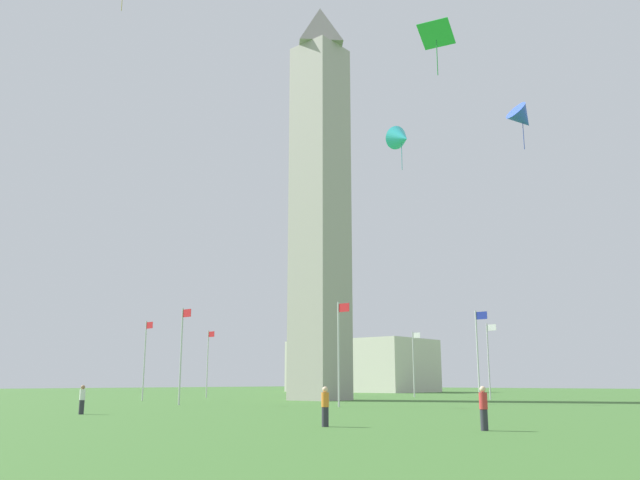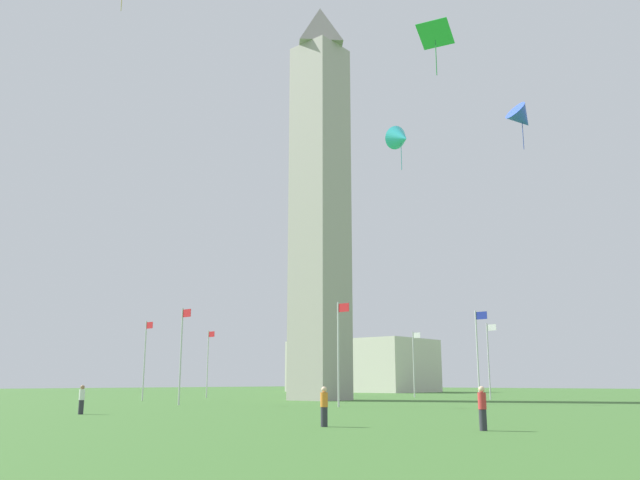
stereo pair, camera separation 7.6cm
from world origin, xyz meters
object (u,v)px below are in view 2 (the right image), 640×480
object	(u,v)px
obelisk_monument	(320,192)
distant_building	(362,366)
flagpole_n	(478,352)
flagpole_se	(310,362)
flagpole_sw	(145,356)
person_orange_shirt	(324,407)
flagpole_ne	(489,357)
flagpole_w	(181,351)
kite_cyan_delta	(401,138)
person_white_shirt	(82,400)
kite_blue_delta	(522,118)
flagpole_s	(208,360)
kite_green_diamond	(435,35)
flagpole_e	(414,361)
person_red_shirt	(482,408)
flagpole_nw	(339,349)

from	to	relation	value
obelisk_monument	distant_building	size ratio (longest dim) A/B	1.79
flagpole_n	flagpole_se	xyz separation A→B (m)	(-29.73, 12.31, 0.00)
flagpole_se	flagpole_n	bearing A→B (deg)	-22.50
flagpole_sw	person_orange_shirt	world-z (taller)	flagpole_sw
obelisk_monument	flagpole_ne	distance (m)	24.63
flagpole_w	flagpole_ne	bearing A→B (deg)	67.50
flagpole_w	kite_cyan_delta	xyz separation A→B (m)	(21.19, 0.69, 13.21)
flagpole_ne	person_white_shirt	size ratio (longest dim) A/B	4.73
distant_building	kite_blue_delta	bearing A→B (deg)	-46.48
flagpole_w	flagpole_se	bearing A→B (deg)	112.50
person_orange_shirt	kite_blue_delta	distance (m)	21.73
flagpole_s	distant_building	xyz separation A→B (m)	(-11.18, 45.05, 0.25)
flagpole_se	flagpole_w	xyz separation A→B (m)	(12.31, -29.73, 0.00)
obelisk_monument	flagpole_sw	distance (m)	24.57
person_white_shirt	person_orange_shirt	xyz separation A→B (m)	(17.37, 1.05, 0.00)
kite_green_diamond	person_orange_shirt	bearing A→B (deg)	-158.90
kite_blue_delta	kite_cyan_delta	size ratio (longest dim) A/B	0.92
flagpole_n	kite_green_diamond	bearing A→B (deg)	-65.12
person_white_shirt	flagpole_s	bearing A→B (deg)	-6.91
flagpole_ne	kite_green_diamond	world-z (taller)	kite_green_diamond
flagpole_e	flagpole_sw	xyz separation A→B (m)	(-12.31, -29.73, 0.00)
flagpole_n	person_red_shirt	world-z (taller)	flagpole_n
flagpole_nw	distant_building	world-z (taller)	distant_building
obelisk_monument	kite_cyan_delta	size ratio (longest dim) A/B	13.68
flagpole_n	flagpole_sw	size ratio (longest dim) A/B	1.00
flagpole_n	kite_blue_delta	xyz separation A→B (m)	(11.58, -15.60, 12.88)
person_red_shirt	kite_blue_delta	world-z (taller)	kite_blue_delta
flagpole_ne	kite_cyan_delta	world-z (taller)	kite_cyan_delta
kite_blue_delta	flagpole_ne	bearing A→B (deg)	120.86
flagpole_w	obelisk_monument	bearing A→B (deg)	90.20
flagpole_se	flagpole_ne	bearing A→B (deg)	0.00
flagpole_ne	distant_building	bearing A→B (deg)	141.33
flagpole_nw	person_red_shirt	size ratio (longest dim) A/B	4.63
flagpole_n	flagpole_e	world-z (taller)	same
flagpole_w	flagpole_s	bearing A→B (deg)	135.00
flagpole_nw	flagpole_e	bearing A→B (deg)	112.50
flagpole_e	kite_blue_delta	size ratio (longest dim) A/B	2.67
flagpole_ne	kite_cyan_delta	distance (m)	33.12
flagpole_sw	distant_building	bearing A→B (deg)	105.85
flagpole_ne	person_orange_shirt	size ratio (longest dim) A/B	4.73
flagpole_nw	person_red_shirt	xyz separation A→B (m)	(19.08, -14.90, -3.43)
flagpole_se	kite_cyan_delta	bearing A→B (deg)	-40.92
person_white_shirt	flagpole_sw	bearing A→B (deg)	1.42
flagpole_w	kite_green_diamond	world-z (taller)	kite_green_diamond
flagpole_s	distant_building	distance (m)	46.42
flagpole_nw	person_orange_shirt	bearing A→B (deg)	-52.86
flagpole_nw	distant_building	bearing A→B (deg)	125.50
flagpole_w	person_orange_shirt	bearing A→B (deg)	-25.46
flagpole_s	person_red_shirt	bearing A→B (deg)	-29.14
flagpole_w	kite_green_diamond	distance (m)	34.29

